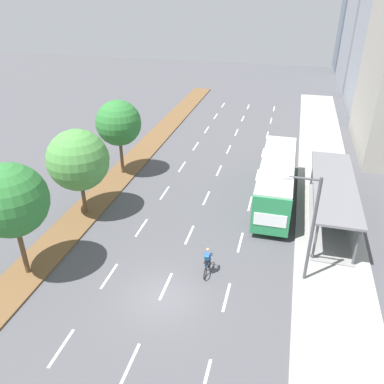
# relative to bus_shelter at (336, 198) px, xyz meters

# --- Properties ---
(ground_plane) EXTENTS (140.00, 140.00, 0.00)m
(ground_plane) POSITION_rel_bus_shelter_xyz_m (-9.53, -10.51, -1.87)
(ground_plane) COLOR #4C4C51
(median_strip) EXTENTS (2.60, 52.00, 0.12)m
(median_strip) POSITION_rel_bus_shelter_xyz_m (-17.83, 9.49, -1.81)
(median_strip) COLOR brown
(median_strip) RESTS_ON ground
(sidewalk_right) EXTENTS (4.50, 52.00, 0.15)m
(sidewalk_right) POSITION_rel_bus_shelter_xyz_m (-0.28, 9.49, -1.79)
(sidewalk_right) COLOR #9E9E99
(sidewalk_right) RESTS_ON ground
(lane_divider_left) EXTENTS (0.14, 44.56, 0.01)m
(lane_divider_left) POSITION_rel_bus_shelter_xyz_m (-13.03, 6.27, -1.86)
(lane_divider_left) COLOR white
(lane_divider_left) RESTS_ON ground
(lane_divider_center) EXTENTS (0.14, 44.56, 0.01)m
(lane_divider_center) POSITION_rel_bus_shelter_xyz_m (-9.53, 6.27, -1.86)
(lane_divider_center) COLOR white
(lane_divider_center) RESTS_ON ground
(lane_divider_right) EXTENTS (0.14, 44.56, 0.01)m
(lane_divider_right) POSITION_rel_bus_shelter_xyz_m (-6.03, 6.27, -1.86)
(lane_divider_right) COLOR white
(lane_divider_right) RESTS_ON ground
(bus_shelter) EXTENTS (2.90, 11.19, 2.86)m
(bus_shelter) POSITION_rel_bus_shelter_xyz_m (0.00, 0.00, 0.00)
(bus_shelter) COLOR gray
(bus_shelter) RESTS_ON sidewalk_right
(bus) EXTENTS (2.54, 11.29, 3.37)m
(bus) POSITION_rel_bus_shelter_xyz_m (-4.28, 1.90, 0.20)
(bus) COLOR #28844C
(bus) RESTS_ON ground
(cyclist) EXTENTS (0.46, 1.82, 1.71)m
(cyclist) POSITION_rel_bus_shelter_xyz_m (-7.51, -7.83, -1.08)
(cyclist) COLOR black
(cyclist) RESTS_ON ground
(median_tree_nearest) EXTENTS (4.09, 4.09, 6.92)m
(median_tree_nearest) POSITION_rel_bus_shelter_xyz_m (-17.78, -10.54, 3.11)
(median_tree_nearest) COLOR brown
(median_tree_nearest) RESTS_ON median_strip
(median_tree_second) EXTENTS (4.33, 4.33, 6.37)m
(median_tree_second) POSITION_rel_bus_shelter_xyz_m (-17.74, -3.50, 2.45)
(median_tree_second) COLOR brown
(median_tree_second) RESTS_ON median_strip
(median_tree_third) EXTENTS (3.85, 3.85, 6.53)m
(median_tree_third) POSITION_rel_bus_shelter_xyz_m (-17.77, 3.54, 2.84)
(median_tree_third) COLOR brown
(median_tree_third) RESTS_ON median_strip
(streetlight) EXTENTS (1.91, 0.24, 6.50)m
(streetlight) POSITION_rel_bus_shelter_xyz_m (-2.11, -7.10, 2.02)
(streetlight) COLOR #4C4C51
(streetlight) RESTS_ON sidewalk_right
(building_tall_right) EXTENTS (9.00, 8.18, 20.69)m
(building_tall_right) POSITION_rel_bus_shelter_xyz_m (7.81, 58.32, 8.48)
(building_tall_right) COLOR slate
(building_tall_right) RESTS_ON ground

